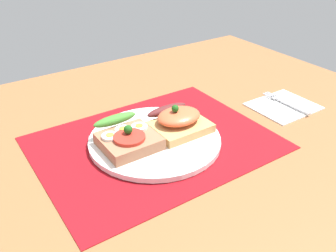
# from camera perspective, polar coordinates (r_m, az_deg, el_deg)

# --- Properties ---
(ground_plane) EXTENTS (1.20, 0.90, 0.03)m
(ground_plane) POSITION_cam_1_polar(r_m,az_deg,el_deg) (0.70, -2.03, -3.78)
(ground_plane) COLOR #915C35
(placemat) EXTENTS (0.43, 0.33, 0.00)m
(placemat) POSITION_cam_1_polar(r_m,az_deg,el_deg) (0.69, -2.05, -2.59)
(placemat) COLOR maroon
(placemat) RESTS_ON ground_plane
(plate) EXTENTS (0.25, 0.25, 0.01)m
(plate) POSITION_cam_1_polar(r_m,az_deg,el_deg) (0.69, -2.06, -2.13)
(plate) COLOR white
(plate) RESTS_ON placemat
(sandwich_egg_tomato) EXTENTS (0.10, 0.11, 0.04)m
(sandwich_egg_tomato) POSITION_cam_1_polar(r_m,az_deg,el_deg) (0.66, -6.50, -1.68)
(sandwich_egg_tomato) COLOR #A26A4C
(sandwich_egg_tomato) RESTS_ON plate
(sandwich_salmon) EXTENTS (0.11, 0.10, 0.05)m
(sandwich_salmon) POSITION_cam_1_polar(r_m,az_deg,el_deg) (0.71, 1.64, 0.88)
(sandwich_salmon) COLOR tan
(sandwich_salmon) RESTS_ON plate
(napkin) EXTENTS (0.14, 0.12, 0.01)m
(napkin) POSITION_cam_1_polar(r_m,az_deg,el_deg) (0.86, 17.51, 3.05)
(napkin) COLOR white
(napkin) RESTS_ON ground_plane
(fork) EXTENTS (0.02, 0.13, 0.00)m
(fork) POSITION_cam_1_polar(r_m,az_deg,el_deg) (0.87, 17.68, 3.57)
(fork) COLOR #B7B7BC
(fork) RESTS_ON napkin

